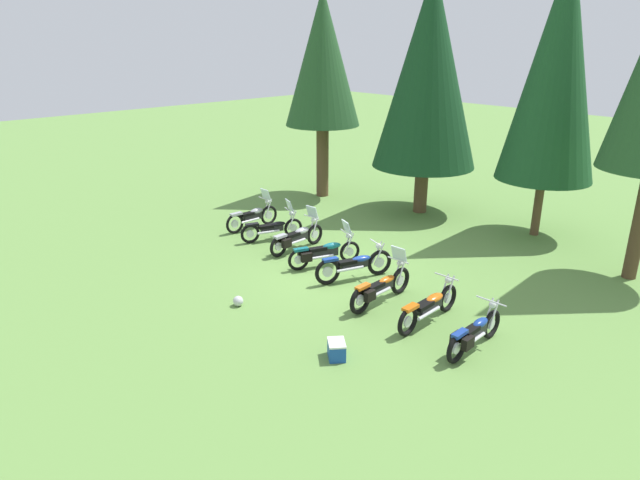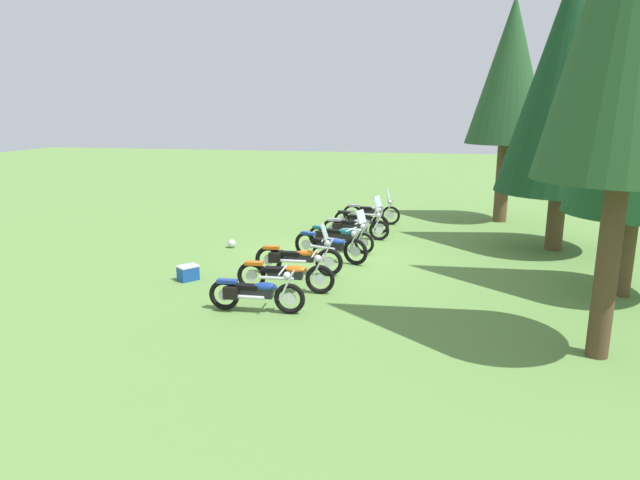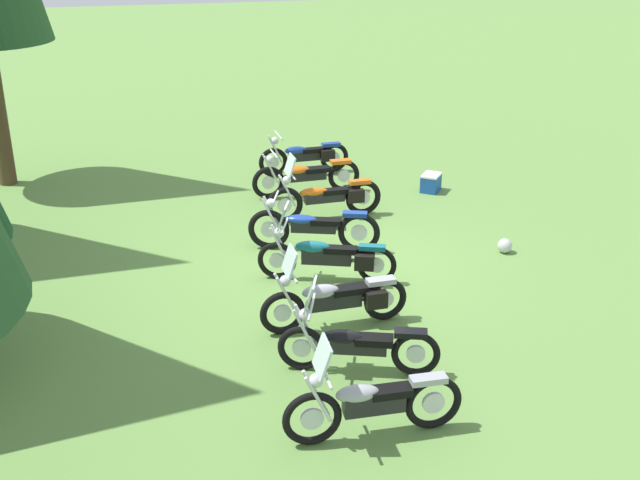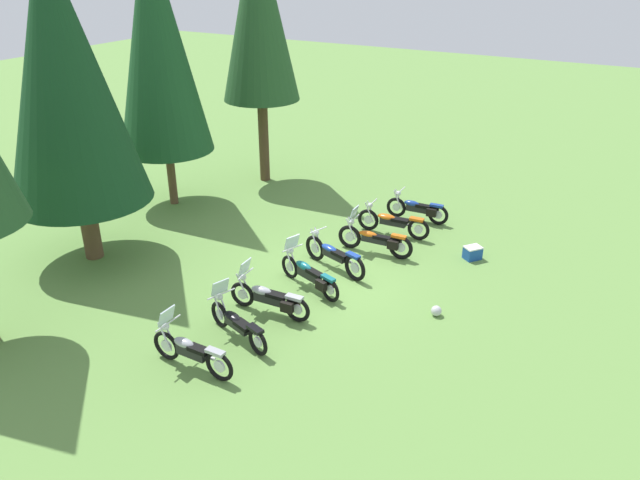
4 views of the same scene
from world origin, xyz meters
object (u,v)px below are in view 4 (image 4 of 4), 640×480
Objects in this scene: pine_tree_2 at (157,41)px; picnic_cooler at (473,253)px; motorcycle_1 at (237,323)px; motorcycle_3 at (310,274)px; motorcycle_2 at (270,298)px; motorcycle_0 at (191,351)px; motorcycle_7 at (418,209)px; dropped_helmet at (436,311)px; pine_tree_1 at (63,74)px; motorcycle_4 at (334,255)px; motorcycle_6 at (393,222)px; motorcycle_5 at (376,240)px; pine_tree_3 at (258,10)px.

pine_tree_2 is 11.97m from picnic_cooler.
motorcycle_1 is 0.23× the size of pine_tree_2.
motorcycle_3 is (2.85, -0.31, 0.02)m from motorcycle_1.
picnic_cooler is (5.44, -3.53, -0.27)m from motorcycle_2.
motorcycle_1 is at bearing -97.67° from motorcycle_0.
pine_tree_2 is at bearing -20.50° from motorcycle_1.
motorcycle_0 is at bearing 79.72° from motorcycle_7.
motorcycle_1 reaches higher than picnic_cooler.
motorcycle_0 is 6.11m from dropped_helmet.
pine_tree_1 is (1.37, 6.26, 4.90)m from motorcycle_1.
pine_tree_1 reaches higher than motorcycle_7.
motorcycle_4 is 8.67m from pine_tree_1.
motorcycle_3 is 0.93× the size of motorcycle_6.
motorcycle_3 reaches higher than picnic_cooler.
motorcycle_2 is 3.78× the size of picnic_cooler.
motorcycle_5 is (2.81, -0.63, 0.00)m from motorcycle_3.
pine_tree_1 is (-4.28, 7.21, 4.88)m from motorcycle_5.
pine_tree_2 reaches higher than motorcycle_2.
motorcycle_4 is 0.26× the size of pine_tree_1.
picnic_cooler reaches higher than dropped_helmet.
motorcycle_1 is 8.07m from pine_tree_1.
motorcycle_0 is 7.16m from motorcycle_5.
pine_tree_1 reaches higher than picnic_cooler.
motorcycle_3 is at bearing -111.66° from pine_tree_2.
motorcycle_5 is 1.10× the size of motorcycle_7.
pine_tree_1 is (-1.47, 6.57, 4.88)m from motorcycle_3.
motorcycle_4 is at bearing -94.89° from motorcycle_0.
motorcycle_7 is at bearing -97.09° from motorcycle_5.
motorcycle_7 is 3.58× the size of picnic_cooler.
motorcycle_3 is 5.10m from picnic_cooler.
motorcycle_6 is (5.83, -0.80, -0.02)m from motorcycle_2.
motorcycle_4 is 1.62m from motorcycle_5.
motorcycle_1 is 2.86m from motorcycle_3.
motorcycle_5 is at bearing -59.28° from pine_tree_1.
motorcycle_7 is (8.57, -1.16, -0.01)m from motorcycle_1.
motorcycle_0 is at bearing 79.88° from motorcycle_6.
pine_tree_2 reaches higher than picnic_cooler.
motorcycle_4 reaches higher than motorcycle_6.
pine_tree_3 is (5.27, 5.91, 5.86)m from motorcycle_4.
motorcycle_3 is at bearing 79.06° from motorcycle_7.
motorcycle_0 reaches higher than picnic_cooler.
dropped_helmet is (4.67, -3.93, -0.34)m from motorcycle_0.
picnic_cooler is 2.25× the size of dropped_helmet.
motorcycle_2 is at bearing 147.03° from picnic_cooler.
motorcycle_6 is 10.39m from pine_tree_1.
motorcycle_0 is 11.16m from pine_tree_2.
motorcycle_6 is at bearing -51.02° from pine_tree_1.
motorcycle_5 reaches higher than picnic_cooler.
motorcycle_7 is (7.27, -1.11, -0.03)m from motorcycle_2.
motorcycle_4 is at bearing -131.71° from pine_tree_3.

